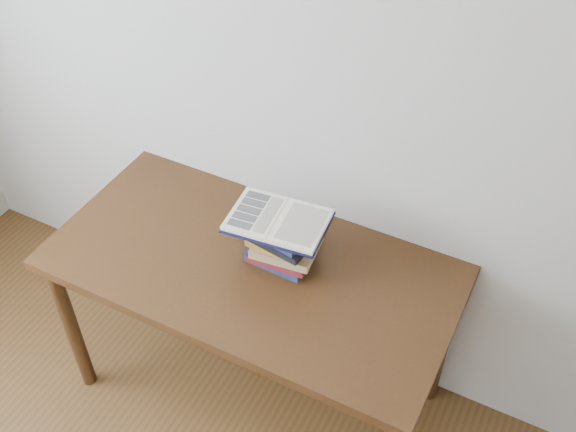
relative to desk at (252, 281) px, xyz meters
The scene contains 3 objects.
desk is the anchor object (origin of this frame).
book_stack 0.22m from the desk, 33.36° to the left, with size 0.26×0.22×0.19m.
open_book 0.31m from the desk, 38.37° to the left, with size 0.36×0.27×0.03m.
Camera 1 is at (0.96, -0.04, 2.59)m, focal length 42.00 mm.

